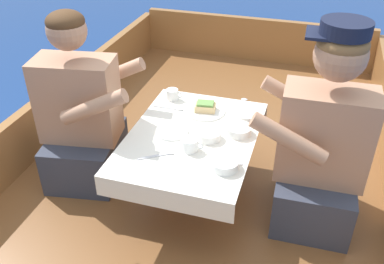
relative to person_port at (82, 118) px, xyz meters
The scene contains 20 objects.
ground_plane 0.91m from the person_port, ahead, with size 60.00×60.00×0.00m, color navy.
boat_deck 0.81m from the person_port, ahead, with size 2.09×3.70×0.30m, color brown.
gunwale_port 0.47m from the person_port, 166.80° to the left, with size 0.06×3.70×0.32m, color #936033.
bow_coaming 2.02m from the person_port, 72.39° to the left, with size 1.97×0.06×0.37m, color #936033.
cockpit_table 0.61m from the person_port, ahead, with size 0.62×0.85×0.38m.
person_port is the anchor object (origin of this frame).
person_starboard 1.22m from the person_port, ahead, with size 0.53×0.45×1.00m.
plate_sandwich 0.66m from the person_port, 21.44° to the left, with size 0.21×0.21×0.01m.
plate_bread 0.51m from the person_port, ahead, with size 0.16×0.16×0.01m.
sandwich 0.66m from the person_port, 21.44° to the left, with size 0.12×0.09×0.05m.
bowl_port_near 0.83m from the person_port, ahead, with size 0.12×0.12×0.04m.
bowl_starboard_near 0.85m from the person_port, 14.19° to the right, with size 0.13×0.13×0.04m.
bowl_center_far 0.86m from the person_port, 14.89° to the left, with size 0.11×0.11×0.04m.
bowl_port_far 0.69m from the person_port, ahead, with size 0.12×0.12×0.04m.
coffee_cup_port 0.65m from the person_port, 10.97° to the right, with size 0.10×0.08×0.06m.
coffee_cup_starboard 0.51m from the person_port, 39.50° to the left, with size 0.10×0.07×0.06m.
utensil_spoon_center 0.56m from the person_port, 20.89° to the right, with size 0.15×0.11×0.01m.
utensil_spoon_port 0.48m from the person_port, 27.03° to the left, with size 0.17×0.02×0.01m.
utensil_knife_port 0.87m from the person_port, ahead, with size 0.06×0.17×0.00m.
utensil_spoon_starboard 0.88m from the person_port, 26.38° to the left, with size 0.06×0.17×0.01m.
Camera 1 is at (0.51, -1.77, 1.83)m, focal length 40.00 mm.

